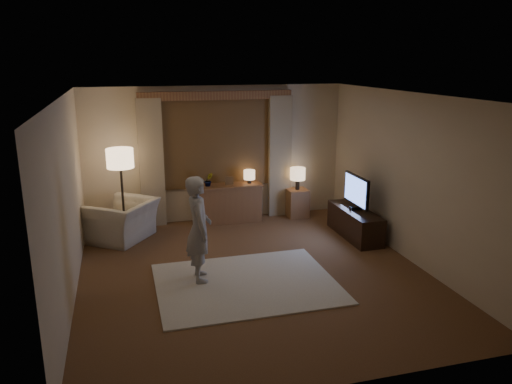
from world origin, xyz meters
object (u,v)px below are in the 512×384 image
object	(u,v)px
side_table	(297,203)
armchair	(123,221)
tv_stand	(355,223)
person	(199,229)
sideboard	(230,204)

from	to	relation	value
side_table	armchair	bearing A→B (deg)	-172.61
armchair	tv_stand	size ratio (longest dim) A/B	0.76
person	side_table	bearing A→B (deg)	-42.43
sideboard	side_table	xyz separation A→B (m)	(1.38, -0.05, -0.07)
sideboard	side_table	size ratio (longest dim) A/B	2.14
sideboard	armchair	size ratio (longest dim) A/B	1.13
sideboard	armchair	bearing A→B (deg)	-166.32
armchair	person	bearing A→B (deg)	62.80
tv_stand	armchair	bearing A→B (deg)	166.63
tv_stand	person	world-z (taller)	person
sideboard	person	xyz separation A→B (m)	(-0.99, -2.50, 0.43)
sideboard	person	distance (m)	2.72
person	armchair	bearing A→B (deg)	28.46
person	sideboard	bearing A→B (deg)	-20.04
side_table	person	bearing A→B (deg)	-133.97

